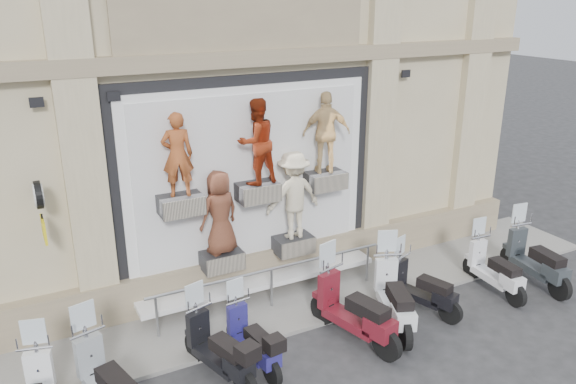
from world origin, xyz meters
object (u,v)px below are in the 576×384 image
at_px(guard_rail, 272,289).
at_px(scooter_j, 537,249).
at_px(scooter_e, 252,329).
at_px(scooter_i, 496,260).
at_px(scooter_f, 355,298).
at_px(clock_sign_bracket, 40,203).
at_px(scooter_d, 218,338).
at_px(scooter_g, 395,286).
at_px(scooter_c, 107,370).
at_px(scooter_h, 423,279).

bearing_deg(guard_rail, scooter_j, -16.83).
relative_size(scooter_e, scooter_i, 0.94).
bearing_deg(scooter_f, clock_sign_bracket, 142.17).
height_order(scooter_e, scooter_f, scooter_f).
relative_size(scooter_d, scooter_g, 0.90).
bearing_deg(scooter_e, scooter_f, -12.05).
distance_m(clock_sign_bracket, scooter_g, 6.36).
xyz_separation_m(clock_sign_bracket, scooter_j, (9.43, -2.14, -1.99)).
distance_m(scooter_e, scooter_f, 1.93).
xyz_separation_m(scooter_g, scooter_j, (3.73, -0.10, -0.02)).
bearing_deg(clock_sign_bracket, scooter_d, -41.86).
xyz_separation_m(guard_rail, scooter_e, (-1.06, -1.44, 0.23)).
height_order(scooter_c, scooter_e, scooter_c).
height_order(scooter_c, scooter_j, scooter_j).
distance_m(scooter_c, scooter_f, 4.29).
xyz_separation_m(clock_sign_bracket, scooter_c, (0.46, -2.05, -1.99)).
bearing_deg(scooter_j, scooter_d, -174.08).
bearing_deg(scooter_d, scooter_e, -9.84).
xyz_separation_m(scooter_c, scooter_h, (6.06, 0.16, -0.10)).
height_order(scooter_e, scooter_j, scooter_j).
height_order(scooter_h, scooter_j, scooter_j).
relative_size(guard_rail, clock_sign_bracket, 4.96).
bearing_deg(scooter_i, scooter_h, -178.25).
bearing_deg(scooter_i, scooter_j, -4.22).
bearing_deg(scooter_h, scooter_g, 172.85).
distance_m(clock_sign_bracket, scooter_d, 3.60).
bearing_deg(guard_rail, scooter_c, -155.35).
bearing_deg(scooter_i, scooter_e, -176.13).
distance_m(guard_rail, scooter_i, 4.73).
height_order(guard_rail, scooter_e, scooter_e).
distance_m(scooter_f, scooter_h, 1.78).
distance_m(scooter_g, scooter_i, 2.68).
relative_size(scooter_c, scooter_h, 1.14).
xyz_separation_m(guard_rail, scooter_f, (0.85, -1.64, 0.40)).
bearing_deg(scooter_c, scooter_e, -11.44).
relative_size(scooter_e, scooter_h, 0.97).
distance_m(scooter_d, scooter_g, 3.49).
relative_size(scooter_e, scooter_j, 0.85).
xyz_separation_m(guard_rail, scooter_d, (-1.69, -1.51, 0.29)).
distance_m(scooter_d, scooter_e, 0.64).
bearing_deg(scooter_g, clock_sign_bracket, -177.95).
bearing_deg(guard_rail, scooter_e, -126.40).
bearing_deg(scooter_h, scooter_c, 163.62).
height_order(scooter_c, scooter_f, scooter_f).
xyz_separation_m(scooter_c, scooter_i, (7.92, 0.07, -0.08)).
height_order(scooter_d, scooter_h, scooter_d).
bearing_deg(scooter_c, scooter_h, -13.20).
bearing_deg(guard_rail, scooter_h, -28.50).
bearing_deg(scooter_j, guard_rail, 170.38).
bearing_deg(scooter_f, scooter_g, -10.08).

